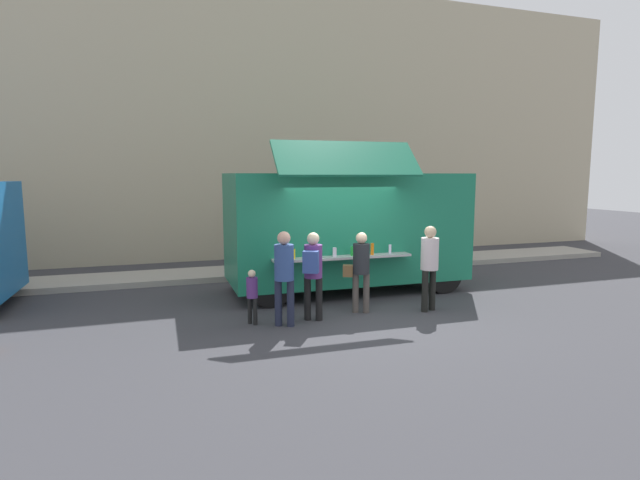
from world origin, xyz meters
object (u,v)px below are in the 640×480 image
trash_bin (451,249)px  customer_extra_browsing (430,261)px  child_near_queue (252,292)px  customer_front_ordering (360,265)px  customer_mid_with_backpack (313,267)px  customer_rear_waiting (284,270)px  food_truck_main (347,227)px

trash_bin → customer_extra_browsing: customer_extra_browsing is taller
customer_extra_browsing → child_near_queue: bearing=66.4°
customer_front_ordering → customer_mid_with_backpack: 1.10m
trash_bin → child_near_queue: bearing=-148.6°
trash_bin → customer_rear_waiting: customer_rear_waiting is taller
customer_extra_browsing → child_near_queue: customer_extra_browsing is taller
customer_rear_waiting → trash_bin: bearing=-26.0°
trash_bin → child_near_queue: size_ratio=0.87×
food_truck_main → customer_extra_browsing: food_truck_main is taller
food_truck_main → customer_mid_with_backpack: food_truck_main is taller
customer_front_ordering → food_truck_main: bearing=11.3°
customer_front_ordering → child_near_queue: size_ratio=1.58×
child_near_queue → food_truck_main: bearing=-0.3°
trash_bin → customer_extra_browsing: size_ratio=0.52×
food_truck_main → customer_mid_with_backpack: size_ratio=3.29×
customer_rear_waiting → customer_extra_browsing: (3.04, 0.05, -0.00)m
customer_mid_with_backpack → customer_extra_browsing: 2.45m
food_truck_main → child_near_queue: food_truck_main is taller
customer_front_ordering → customer_mid_with_backpack: customer_mid_with_backpack is taller
customer_rear_waiting → customer_extra_browsing: customer_rear_waiting is taller
trash_bin → customer_extra_browsing: (-3.51, -4.56, 0.59)m
customer_mid_with_backpack → customer_extra_browsing: bearing=-64.8°
customer_front_ordering → customer_extra_browsing: size_ratio=0.93×
food_truck_main → customer_front_ordering: size_ratio=3.41×
customer_mid_with_backpack → child_near_queue: (-1.13, 0.14, -0.42)m
customer_extra_browsing → trash_bin: bearing=-57.3°
trash_bin → customer_front_ordering: customer_front_ordering is taller
customer_front_ordering → child_near_queue: customer_front_ordering is taller
customer_mid_with_backpack → child_near_queue: bearing=110.2°
food_truck_main → customer_mid_with_backpack: 2.69m
food_truck_main → customer_extra_browsing: 2.46m
customer_front_ordering → customer_rear_waiting: (-1.67, -0.38, 0.08)m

